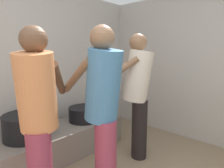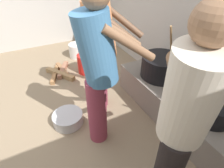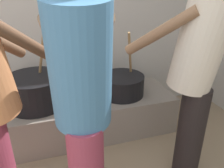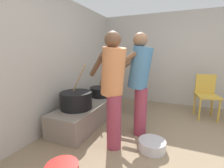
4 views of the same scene
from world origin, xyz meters
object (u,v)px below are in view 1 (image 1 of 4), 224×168
(cooking_pot_main, at_px, (27,126))
(cooking_pot_secondary, at_px, (84,114))
(cook_in_cream_shirt, at_px, (138,89))
(cook_in_orange_shirt, at_px, (38,113))
(cook_in_blue_shirt, at_px, (103,104))

(cooking_pot_main, xyz_separation_m, cooking_pot_secondary, (0.83, -0.04, -0.04))
(cooking_pot_main, bearing_deg, cook_in_cream_shirt, -36.88)
(cook_in_cream_shirt, bearing_deg, cook_in_orange_shirt, 178.00)
(cook_in_blue_shirt, height_order, cook_in_orange_shirt, cook_in_blue_shirt)
(cook_in_orange_shirt, bearing_deg, cook_in_blue_shirt, -26.66)
(cook_in_blue_shirt, relative_size, cook_in_orange_shirt, 1.02)
(cooking_pot_secondary, height_order, cook_in_orange_shirt, cook_in_orange_shirt)
(cooking_pot_main, relative_size, cook_in_cream_shirt, 0.46)
(cooking_pot_secondary, distance_m, cook_in_orange_shirt, 1.34)
(cooking_pot_secondary, distance_m, cook_in_blue_shirt, 1.20)
(cook_in_orange_shirt, bearing_deg, cooking_pot_main, 73.46)
(cooking_pot_main, relative_size, cook_in_orange_shirt, 0.47)
(cook_in_cream_shirt, bearing_deg, cook_in_blue_shirt, -166.14)
(cook_in_blue_shirt, xyz_separation_m, cook_in_orange_shirt, (-0.49, 0.25, -0.02))
(cook_in_cream_shirt, relative_size, cook_in_blue_shirt, 1.00)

